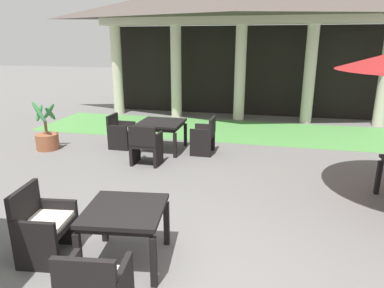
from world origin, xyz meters
name	(u,v)px	position (x,y,z in m)	size (l,w,h in m)	color
background_pavilion	(243,9)	(0.00, 9.26, 3.51)	(9.91, 2.97, 4.50)	beige
lawn_strip	(232,130)	(0.00, 7.53, 0.00)	(11.71, 2.72, 0.01)	#519347
patio_table_near_foreground	(161,125)	(-1.45, 5.20, 0.61)	(1.03, 1.03, 0.71)	black
patio_chair_near_foreground_east	(204,136)	(-0.39, 5.20, 0.42)	(0.50, 0.60, 0.87)	black
patio_chair_near_foreground_west	(121,132)	(-2.50, 5.20, 0.39)	(0.52, 0.57, 0.82)	black
patio_chair_near_foreground_south	(146,145)	(-1.45, 4.15, 0.43)	(0.60, 0.50, 0.88)	black
patio_table_mid_left	(125,216)	(-0.46, 0.83, 0.61)	(1.01, 1.01, 0.71)	black
patio_chair_mid_left_west	(43,226)	(-1.47, 0.69, 0.42)	(0.62, 0.70, 0.91)	black
potted_palm_left_edge	(47,137)	(-4.18, 4.63, 0.31)	(0.53, 0.53, 1.23)	#995638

